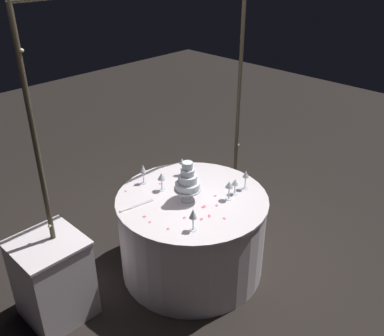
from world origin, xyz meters
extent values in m
plane|color=black|center=(0.00, 0.00, 0.00)|extent=(12.00, 12.00, 0.00)
cylinder|color=#473D2D|center=(-1.04, 0.38, 1.15)|extent=(0.04, 0.04, 2.29)
cylinder|color=#473D2D|center=(1.04, 0.38, 1.15)|extent=(0.04, 0.04, 2.29)
sphere|color=#F9EAB2|center=(-1.03, 0.37, 2.03)|extent=(0.02, 0.02, 0.02)
sphere|color=#F9EAB2|center=(1.06, 0.37, 0.21)|extent=(0.02, 0.02, 0.02)
sphere|color=#F9EAB2|center=(-1.04, 0.40, 0.49)|extent=(0.02, 0.02, 0.02)
sphere|color=#F9EAB2|center=(1.05, 0.39, 0.57)|extent=(0.02, 0.02, 0.02)
sphere|color=#F9EAB2|center=(-1.06, 0.37, 0.81)|extent=(0.02, 0.02, 0.02)
sphere|color=#F9EAB2|center=(1.05, 0.37, 0.73)|extent=(0.02, 0.02, 0.02)
sphere|color=#F9EAB2|center=(-1.03, 0.40, 0.98)|extent=(0.02, 0.02, 0.02)
sphere|color=#F9EAB2|center=(1.05, 0.39, 0.49)|extent=(0.02, 0.02, 0.02)
sphere|color=#F9EAB2|center=(-1.05, 0.39, 0.24)|extent=(0.02, 0.02, 0.02)
sphere|color=#F9EAB2|center=(1.04, 0.38, 1.99)|extent=(0.02, 0.02, 0.02)
cylinder|color=white|center=(0.00, 0.00, 0.35)|extent=(1.23, 1.23, 0.71)
cylinder|color=white|center=(0.00, 0.00, 0.72)|extent=(1.25, 1.25, 0.02)
cube|color=white|center=(-1.11, 0.37, 0.33)|extent=(0.47, 0.47, 0.67)
cube|color=white|center=(-1.11, 0.37, 0.68)|extent=(0.49, 0.49, 0.02)
cylinder|color=silver|center=(-0.05, 0.00, 0.73)|extent=(0.11, 0.11, 0.01)
cylinder|color=silver|center=(-0.05, 0.00, 0.78)|extent=(0.02, 0.02, 0.09)
cylinder|color=silver|center=(-0.05, 0.00, 0.83)|extent=(0.22, 0.22, 0.01)
cylinder|color=white|center=(-0.05, 0.00, 0.86)|extent=(0.20, 0.20, 0.06)
cylinder|color=white|center=(-0.05, 0.00, 0.92)|extent=(0.15, 0.15, 0.06)
cylinder|color=white|center=(-0.05, 0.00, 0.98)|extent=(0.11, 0.11, 0.05)
cylinder|color=white|center=(-0.05, 0.00, 1.04)|extent=(0.08, 0.08, 0.06)
cylinder|color=silver|center=(0.42, -0.22, 0.73)|extent=(0.06, 0.06, 0.00)
cylinder|color=silver|center=(0.42, -0.22, 0.78)|extent=(0.01, 0.01, 0.11)
cone|color=silver|center=(0.42, -0.22, 0.87)|extent=(0.05, 0.05, 0.07)
cylinder|color=silver|center=(0.29, -0.21, 0.73)|extent=(0.06, 0.06, 0.00)
cylinder|color=silver|center=(0.29, -0.21, 0.77)|extent=(0.01, 0.01, 0.08)
cone|color=silver|center=(0.29, -0.21, 0.84)|extent=(0.06, 0.06, 0.05)
cylinder|color=silver|center=(0.19, -0.23, 0.73)|extent=(0.06, 0.06, 0.00)
cylinder|color=silver|center=(0.19, -0.23, 0.79)|extent=(0.01, 0.01, 0.11)
cone|color=silver|center=(0.19, -0.23, 0.87)|extent=(0.07, 0.07, 0.05)
cylinder|color=silver|center=(0.22, 0.34, 0.73)|extent=(0.06, 0.06, 0.00)
cylinder|color=silver|center=(0.22, 0.34, 0.78)|extent=(0.01, 0.01, 0.10)
cone|color=silver|center=(0.22, 0.34, 0.86)|extent=(0.05, 0.05, 0.05)
cylinder|color=silver|center=(-0.31, -0.31, 0.73)|extent=(0.06, 0.06, 0.00)
cylinder|color=silver|center=(-0.31, -0.31, 0.78)|extent=(0.01, 0.01, 0.10)
cone|color=silver|center=(-0.31, -0.31, 0.87)|extent=(0.06, 0.06, 0.07)
cylinder|color=silver|center=(-0.09, 0.27, 0.73)|extent=(0.06, 0.06, 0.00)
cylinder|color=silver|center=(-0.09, 0.27, 0.78)|extent=(0.01, 0.01, 0.10)
cone|color=silver|center=(-0.09, 0.27, 0.86)|extent=(0.07, 0.07, 0.06)
cylinder|color=silver|center=(-0.12, 0.47, 0.73)|extent=(0.06, 0.06, 0.00)
cylinder|color=silver|center=(-0.12, 0.47, 0.78)|extent=(0.01, 0.01, 0.10)
cone|color=silver|center=(-0.12, 0.47, 0.87)|extent=(0.05, 0.05, 0.07)
cube|color=silver|center=(-0.36, 0.22, 0.73)|extent=(0.22, 0.06, 0.01)
cube|color=white|center=(-0.50, 0.24, 0.73)|extent=(0.09, 0.04, 0.01)
ellipsoid|color=#EA6B84|center=(-0.47, -0.02, 0.73)|extent=(0.03, 0.03, 0.00)
ellipsoid|color=#EA6B84|center=(-0.03, 0.35, 0.73)|extent=(0.03, 0.03, 0.00)
ellipsoid|color=#EA6B84|center=(0.15, -0.12, 0.73)|extent=(0.03, 0.02, 0.00)
ellipsoid|color=#EA6B84|center=(-0.32, 0.47, 0.73)|extent=(0.03, 0.02, 0.00)
ellipsoid|color=#EA6B84|center=(0.05, -0.22, 0.73)|extent=(0.04, 0.04, 0.00)
ellipsoid|color=#EA6B84|center=(-0.17, -0.27, 0.73)|extent=(0.04, 0.03, 0.00)
ellipsoid|color=#EA6B84|center=(-0.02, -0.16, 0.73)|extent=(0.03, 0.04, 0.00)
ellipsoid|color=#EA6B84|center=(-0.25, -0.16, 0.73)|extent=(0.03, 0.03, 0.00)
ellipsoid|color=#EA6B84|center=(-0.04, -0.16, 0.73)|extent=(0.05, 0.04, 0.00)
ellipsoid|color=#EA6B84|center=(-0.43, -0.17, 0.73)|extent=(0.03, 0.03, 0.00)
ellipsoid|color=#EA6B84|center=(-0.04, -0.38, 0.73)|extent=(0.02, 0.03, 0.00)
ellipsoid|color=#EA6B84|center=(-0.09, -0.28, 0.73)|extent=(0.04, 0.04, 0.00)
ellipsoid|color=#EA6B84|center=(-0.45, 0.07, 0.73)|extent=(0.04, 0.04, 0.00)
ellipsoid|color=#EA6B84|center=(-0.11, -0.29, 0.73)|extent=(0.03, 0.03, 0.00)
camera|label=1|loc=(-2.13, -2.08, 2.60)|focal=40.25mm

